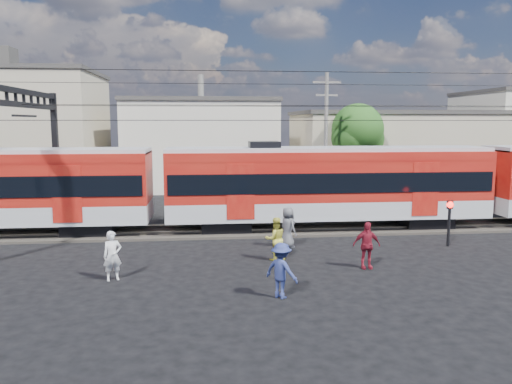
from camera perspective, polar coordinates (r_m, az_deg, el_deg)
ground at (r=17.35m, az=-0.03°, el=-10.20°), size 120.00×120.00×0.00m
track_bed at (r=25.03m, az=-1.86°, el=-4.36°), size 70.00×3.40×0.12m
rail_near at (r=24.28m, az=-1.74°, el=-4.46°), size 70.00×0.12×0.12m
rail_far at (r=25.74m, az=-1.97°, el=-3.74°), size 70.00×0.12×0.12m
commuter_train at (r=25.37m, az=8.62°, el=1.08°), size 50.30×3.08×4.17m
catenary at (r=25.39m, az=-21.93°, el=6.79°), size 70.00×9.30×7.52m
building_west at (r=43.23m, az=-26.72°, el=6.15°), size 14.28×10.20×9.30m
building_midwest at (r=43.44m, az=-6.24°, el=5.63°), size 12.24×12.24×7.30m
building_mideast at (r=43.38m, az=15.46°, el=4.72°), size 16.32×10.20×6.30m
utility_pole_mid at (r=32.33m, az=7.98°, el=6.36°), size 1.80×0.24×8.50m
tree_near at (r=36.16m, az=11.76°, el=6.64°), size 3.82×3.64×6.72m
pedestrian_a at (r=17.97m, az=-16.08°, el=-7.01°), size 0.73×0.60×1.72m
pedestrian_b at (r=19.73m, az=2.24°, el=-5.37°), size 0.93×0.78×1.71m
pedestrian_c at (r=15.61m, az=2.91°, el=-8.95°), size 1.27×1.24×1.74m
pedestrian_d at (r=19.07m, az=12.51°, el=-5.96°), size 1.04×0.44×1.77m
pedestrian_e at (r=21.69m, az=3.67°, el=-4.07°), size 0.94×1.04×1.78m
crossing_signal at (r=23.35m, az=21.23°, el=-2.42°), size 0.30×0.30×2.04m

